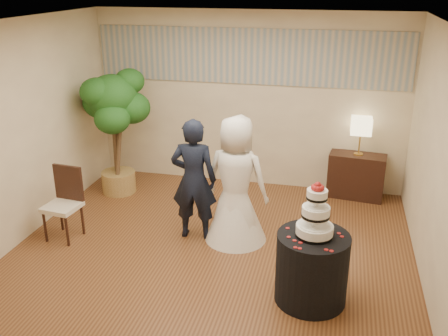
% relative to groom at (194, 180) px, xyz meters
% --- Properties ---
extents(floor, '(5.00, 5.00, 0.00)m').
position_rel_groom_xyz_m(floor, '(0.32, -0.49, -0.81)').
color(floor, brown).
rests_on(floor, ground).
extents(ceiling, '(5.00, 5.00, 0.00)m').
position_rel_groom_xyz_m(ceiling, '(0.32, -0.49, 1.99)').
color(ceiling, white).
rests_on(ceiling, wall_back).
extents(wall_back, '(5.00, 0.06, 2.80)m').
position_rel_groom_xyz_m(wall_back, '(0.32, 2.01, 0.59)').
color(wall_back, beige).
rests_on(wall_back, ground).
extents(wall_front, '(5.00, 0.06, 2.80)m').
position_rel_groom_xyz_m(wall_front, '(0.32, -2.99, 0.59)').
color(wall_front, beige).
rests_on(wall_front, ground).
extents(wall_left, '(0.06, 5.00, 2.80)m').
position_rel_groom_xyz_m(wall_left, '(-2.18, -0.49, 0.59)').
color(wall_left, beige).
rests_on(wall_left, ground).
extents(wall_right, '(0.06, 5.00, 2.80)m').
position_rel_groom_xyz_m(wall_right, '(2.82, -0.49, 0.59)').
color(wall_right, beige).
rests_on(wall_right, ground).
extents(mural_border, '(4.90, 0.02, 0.85)m').
position_rel_groom_xyz_m(mural_border, '(0.32, 1.99, 1.29)').
color(mural_border, '#98988F').
rests_on(mural_border, wall_back).
extents(groom, '(0.62, 0.43, 1.63)m').
position_rel_groom_xyz_m(groom, '(0.00, 0.00, 0.00)').
color(groom, black).
rests_on(groom, floor).
extents(bride, '(0.94, 0.93, 1.68)m').
position_rel_groom_xyz_m(bride, '(0.54, 0.06, 0.03)').
color(bride, white).
rests_on(bride, floor).
extents(cake_table, '(0.82, 0.82, 0.78)m').
position_rel_groom_xyz_m(cake_table, '(1.60, -1.07, -0.43)').
color(cake_table, black).
rests_on(cake_table, floor).
extents(wedding_cake, '(0.39, 0.39, 0.60)m').
position_rel_groom_xyz_m(wedding_cake, '(1.60, -1.07, 0.26)').
color(wedding_cake, white).
rests_on(wedding_cake, cake_table).
extents(console, '(0.88, 0.47, 0.70)m').
position_rel_groom_xyz_m(console, '(2.09, 1.80, -0.46)').
color(console, black).
rests_on(console, floor).
extents(table_lamp, '(0.31, 0.31, 0.58)m').
position_rel_groom_xyz_m(table_lamp, '(2.09, 1.80, 0.18)').
color(table_lamp, '#CDBA87').
rests_on(table_lamp, console).
extents(ficus_tree, '(1.29, 1.29, 2.00)m').
position_rel_groom_xyz_m(ficus_tree, '(-1.60, 1.12, 0.19)').
color(ficus_tree, '#1E5219').
rests_on(ficus_tree, floor).
extents(side_chair, '(0.49, 0.51, 0.96)m').
position_rel_groom_xyz_m(side_chair, '(-1.67, -0.45, -0.33)').
color(side_chair, black).
rests_on(side_chair, floor).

